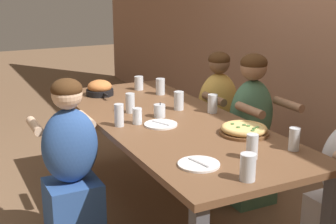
% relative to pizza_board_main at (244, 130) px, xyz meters
% --- Properties ---
extents(ground_plane, '(18.00, 18.00, 0.00)m').
position_rel_pizza_board_main_xyz_m(ground_plane, '(-0.50, -0.28, -0.79)').
color(ground_plane, brown).
rests_on(ground_plane, ground).
extents(dining_table, '(2.38, 0.94, 0.76)m').
position_rel_pizza_board_main_xyz_m(dining_table, '(-0.50, -0.28, -0.10)').
color(dining_table, brown).
rests_on(dining_table, ground).
extents(pizza_board_main, '(0.31, 0.31, 0.05)m').
position_rel_pizza_board_main_xyz_m(pizza_board_main, '(0.00, 0.00, 0.00)').
color(pizza_board_main, brown).
rests_on(pizza_board_main, dining_table).
extents(skillet_bowl, '(0.33, 0.23, 0.13)m').
position_rel_pizza_board_main_xyz_m(skillet_bowl, '(-1.37, -0.47, 0.03)').
color(skillet_bowl, black).
rests_on(skillet_bowl, dining_table).
extents(empty_plate_a, '(0.22, 0.22, 0.02)m').
position_rel_pizza_board_main_xyz_m(empty_plate_a, '(0.31, -0.51, -0.02)').
color(empty_plate_a, white).
rests_on(empty_plate_a, dining_table).
extents(empty_plate_b, '(0.22, 0.22, 0.02)m').
position_rel_pizza_board_main_xyz_m(empty_plate_b, '(-0.40, -0.38, -0.02)').
color(empty_plate_b, white).
rests_on(empty_plate_b, dining_table).
extents(cocktail_glass_blue, '(0.08, 0.08, 0.11)m').
position_rel_pizza_board_main_xyz_m(cocktail_glass_blue, '(-0.57, -0.31, 0.01)').
color(cocktail_glass_blue, silver).
rests_on(cocktail_glass_blue, dining_table).
extents(drinking_glass_a, '(0.07, 0.07, 0.13)m').
position_rel_pizza_board_main_xyz_m(drinking_glass_a, '(-0.51, 0.08, 0.03)').
color(drinking_glass_a, silver).
rests_on(drinking_glass_a, dining_table).
extents(drinking_glass_b, '(0.06, 0.06, 0.15)m').
position_rel_pizza_board_main_xyz_m(drinking_glass_b, '(-0.51, -0.64, 0.04)').
color(drinking_glass_b, silver).
rests_on(drinking_glass_b, dining_table).
extents(drinking_glass_c, '(0.06, 0.06, 0.13)m').
position_rel_pizza_board_main_xyz_m(drinking_glass_c, '(0.36, 0.09, 0.03)').
color(drinking_glass_c, silver).
rests_on(drinking_glass_c, dining_table).
extents(drinking_glass_d, '(0.07, 0.07, 0.14)m').
position_rel_pizza_board_main_xyz_m(drinking_glass_d, '(-0.77, -0.45, 0.04)').
color(drinking_glass_d, silver).
rests_on(drinking_glass_d, dining_table).
extents(drinking_glass_e, '(0.06, 0.06, 0.14)m').
position_rel_pizza_board_main_xyz_m(drinking_glass_e, '(0.36, -0.21, 0.03)').
color(drinking_glass_e, silver).
rests_on(drinking_glass_e, dining_table).
extents(drinking_glass_f, '(0.07, 0.07, 0.14)m').
position_rel_pizza_board_main_xyz_m(drinking_glass_f, '(-0.68, -0.10, 0.04)').
color(drinking_glass_f, silver).
rests_on(drinking_glass_f, dining_table).
extents(drinking_glass_g, '(0.08, 0.08, 0.13)m').
position_rel_pizza_board_main_xyz_m(drinking_glass_g, '(-1.16, -0.01, 0.03)').
color(drinking_glass_g, silver).
rests_on(drinking_glass_g, dining_table).
extents(drinking_glass_h, '(0.08, 0.08, 0.13)m').
position_rel_pizza_board_main_xyz_m(drinking_glass_h, '(0.58, -0.39, 0.03)').
color(drinking_glass_h, silver).
rests_on(drinking_glass_h, dining_table).
extents(drinking_glass_i, '(0.06, 0.06, 0.11)m').
position_rel_pizza_board_main_xyz_m(drinking_glass_i, '(-0.49, -0.51, 0.02)').
color(drinking_glass_i, silver).
rests_on(drinking_glass_i, dining_table).
extents(drinking_glass_j, '(0.08, 0.08, 0.12)m').
position_rel_pizza_board_main_xyz_m(drinking_glass_j, '(-1.40, -0.11, 0.03)').
color(drinking_glass_j, silver).
rests_on(drinking_glass_j, dining_table).
extents(diner_far_midleft, '(0.51, 0.40, 1.12)m').
position_rel_pizza_board_main_xyz_m(diner_far_midleft, '(-0.94, 0.42, -0.28)').
color(diner_far_midleft, gold).
rests_on(diner_far_midleft, ground).
extents(diner_far_center, '(0.51, 0.40, 1.17)m').
position_rel_pizza_board_main_xyz_m(diner_far_center, '(-0.48, 0.42, -0.25)').
color(diner_far_center, '#477556').
rests_on(diner_far_center, ground).
extents(diner_near_center, '(0.51, 0.40, 1.11)m').
position_rel_pizza_board_main_xyz_m(diner_near_center, '(-0.51, -0.97, -0.28)').
color(diner_near_center, '#2D5193').
rests_on(diner_near_center, ground).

